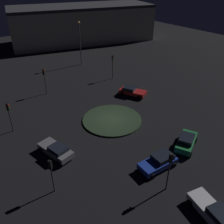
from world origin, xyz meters
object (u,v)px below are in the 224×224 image
traffic_light_southeast (112,62)px  store_building (82,24)px  streetlamp_east (80,38)px  car_red (132,91)px  car_green (186,141)px  traffic_light_northwest (51,170)px  traffic_light_west (170,165)px  traffic_light_northeast (9,112)px  traffic_light_east (44,77)px  car_blue (159,162)px  car_grey (56,150)px  car_silver (213,211)px

traffic_light_southeast → store_building: store_building is taller
streetlamp_east → store_building: 19.89m
car_red → car_green: car_green is taller
traffic_light_northwest → traffic_light_west: 10.40m
store_building → traffic_light_west: bearing=81.9°
traffic_light_west → store_building: (51.18, -21.93, 1.70)m
traffic_light_northeast → traffic_light_east: bearing=69.1°
traffic_light_west → store_building: store_building is taller
car_green → traffic_light_southeast: bearing=-129.8°
car_blue → car_grey: bearing=-43.1°
store_building → car_silver: bearing=84.2°
car_green → traffic_light_southeast: traffic_light_southeast is taller
traffic_light_northeast → traffic_light_east: (7.45, -7.84, 0.20)m
car_green → car_grey: size_ratio=0.95×
car_grey → traffic_light_east: 16.14m
traffic_light_northeast → car_red: bearing=21.2°
traffic_light_southeast → traffic_light_east: traffic_light_southeast is taller
car_grey → traffic_light_northwest: size_ratio=1.23×
traffic_light_northwest → store_building: bearing=26.7°
car_green → traffic_light_northwest: 15.41m
car_silver → car_green: (7.21, -5.78, 0.05)m
car_green → traffic_light_northwest: (3.20, 14.96, 1.86)m
traffic_light_northwest → traffic_light_east: (19.50, -7.88, 0.37)m
car_green → traffic_light_southeast: 22.07m
traffic_light_northeast → store_building: (33.07, -30.34, 1.89)m
car_red → store_building: bearing=135.4°
car_silver → traffic_light_southeast: size_ratio=0.99×
traffic_light_northwest → traffic_light_northeast: 12.05m
traffic_light_east → streetlamp_east: bearing=110.6°
car_blue → streetlamp_east: (31.96, -9.79, 4.95)m
car_blue → streetlamp_east: size_ratio=0.47×
streetlamp_east → store_building: store_building is taller
traffic_light_southeast → traffic_light_west: size_ratio=1.04×
car_red → traffic_light_southeast: bearing=141.6°
car_red → traffic_light_east: traffic_light_east is taller
car_silver → traffic_light_west: 4.97m
car_grey → traffic_light_northeast: traffic_light_northeast is taller
traffic_light_northwest → traffic_light_southeast: (18.05, -20.40, 0.49)m
traffic_light_northwest → traffic_light_southeast: 27.25m
traffic_light_west → traffic_light_east: (25.56, 0.57, 0.01)m
traffic_light_west → store_building: size_ratio=0.11×
car_blue → streetlamp_east: bearing=-103.2°
car_silver → car_red: car_silver is taller
traffic_light_west → traffic_light_southeast: bearing=-12.3°
car_blue → streetlamp_east: 33.79m
car_red → traffic_light_northeast: 18.90m
car_silver → store_building: store_building is taller
streetlamp_east → store_building: bearing=-32.2°
car_green → traffic_light_northwest: size_ratio=1.18×
car_blue → traffic_light_northwest: size_ratio=1.12×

